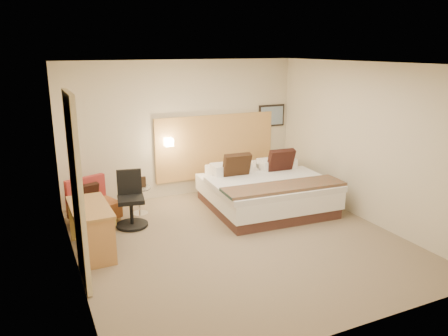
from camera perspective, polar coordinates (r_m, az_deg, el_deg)
name	(u,v)px	position (r m, az deg, el deg)	size (l,w,h in m)	color
floor	(239,241)	(6.94, 1.96, -9.50)	(4.80, 5.00, 0.02)	#786751
ceiling	(241,63)	(6.29, 2.19, 13.57)	(4.80, 5.00, 0.02)	white
wall_back	(183,129)	(8.75, -5.40, 5.06)	(4.80, 0.02, 2.70)	beige
wall_front	(355,213)	(4.49, 16.74, -5.61)	(4.80, 0.02, 2.70)	beige
wall_left	(69,176)	(5.84, -19.55, -1.01)	(0.02, 5.00, 2.70)	beige
wall_right	(366,143)	(7.85, 18.01, 3.18)	(0.02, 5.00, 2.70)	beige
headboard_panel	(216,146)	(9.04, -1.06, 2.88)	(2.60, 0.04, 1.30)	tan
art_frame	(271,116)	(9.55, 6.22, 6.82)	(0.62, 0.03, 0.47)	black
art_canvas	(272,116)	(9.53, 6.28, 6.80)	(0.54, 0.01, 0.39)	#768DA2
lamp_arm	(168,141)	(8.59, -7.36, 3.46)	(0.02, 0.02, 0.12)	silver
lamp_shade	(169,142)	(8.54, -7.24, 3.38)	(0.15, 0.15, 0.15)	#F4E3BE
curtain	(77,191)	(5.64, -18.67, -2.87)	(0.06, 0.90, 2.42)	beige
bottle_a	(133,183)	(7.96, -11.82, -1.93)	(0.05, 0.05, 0.18)	#8BAAD7
bottle_b	(136,182)	(7.99, -11.39, -1.84)	(0.05, 0.05, 0.18)	#84A4CC
menu_folder	(142,182)	(7.96, -10.60, -1.80)	(0.12, 0.04, 0.20)	#302013
bed	(265,190)	(8.20, 5.40, -2.94)	(2.23, 2.18, 1.04)	#472923
lounge_chair	(93,205)	(7.87, -16.80, -4.65)	(0.89, 0.84, 0.76)	#A06A4B
side_table	(139,199)	(8.03, -11.01, -4.03)	(0.48, 0.48, 0.49)	white
desk	(92,216)	(6.63, -16.89, -5.97)	(0.55, 1.17, 0.72)	#A2743F
desk_chair	(131,204)	(7.50, -12.06, -4.60)	(0.61, 0.61, 0.94)	black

